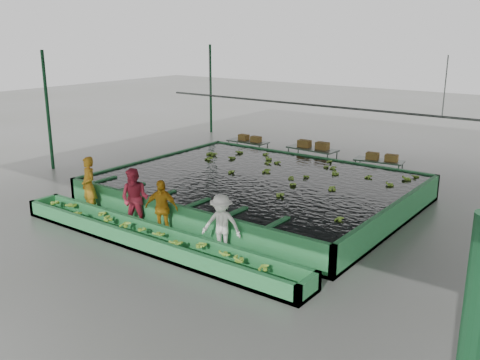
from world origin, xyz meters
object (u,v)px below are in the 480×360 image
Objects in this scene: sorting_trough at (151,239)px; worker_a at (89,186)px; worker_d at (221,225)px; worker_c at (161,208)px; packing_table_left at (248,150)px; packing_table_mid at (312,159)px; flotation_tank at (257,189)px; box_stack_mid at (313,148)px; worker_b at (135,199)px; box_stack_right at (382,160)px; box_stack_left at (250,141)px; packing_table_right at (378,170)px.

worker_a is (-3.61, 0.80, 0.70)m from sorting_trough.
worker_a is 1.14× the size of worker_d.
packing_table_left is at bearing 87.66° from worker_c.
worker_d is 9.51m from packing_table_mid.
flotation_tank is 4.97m from box_stack_mid.
worker_a is 0.88× the size of packing_table_mid.
worker_b is 10.12m from box_stack_right.
box_stack_left is at bearing 178.66° from packing_table_mid.
worker_c is 0.88× the size of packing_table_left.
worker_c reaches higher than packing_table_right.
sorting_trough is at bearing -176.50° from worker_d.
box_stack_mid is (-0.55, 10.01, 0.73)m from sorting_trough.
box_stack_left reaches higher than flotation_tank.
box_stack_mid is at bearing -0.29° from packing_table_left.
flotation_tank is 6.32m from packing_table_left.
box_stack_mid reaches higher than packing_table_mid.
flotation_tank reaches higher than sorting_trough.
packing_table_right is 6.23m from box_stack_left.
flotation_tank is 5.64m from worker_a.
packing_table_mid is 1.85× the size of box_stack_left.
worker_a is (-3.61, -4.30, 0.50)m from flotation_tank.
worker_b reaches higher than packing_table_left.
worker_a is 2.15m from worker_b.
box_stack_mid is (-0.55, 4.91, 0.53)m from flotation_tank.
packing_table_left is 6.29m from packing_table_right.
flotation_tank is 5.32× the size of packing_table_right.
sorting_trough is 10.40m from packing_table_right.
worker_b is 9.25m from box_stack_mid.
box_stack_right is (6.39, 0.11, 0.42)m from packing_table_left.
worker_a is 9.28m from box_stack_left.
sorting_trough is 7.38× the size of box_stack_mid.
packing_table_right reaches higher than sorting_trough.
packing_table_left is at bearing 102.25° from worker_d.
box_stack_mid is at bearing 33.55° from packing_table_mid.
packing_table_mid is at bearing 93.28° from sorting_trough.
packing_table_left is 6.41m from box_stack_right.
packing_table_left is at bearing 179.71° from box_stack_mid.
sorting_trough is 1.06m from worker_c.
packing_table_mid is (0.89, 9.19, -0.43)m from worker_b.
box_stack_right is at bearing 49.69° from worker_c.
worker_c is at bearing 160.07° from worker_d.
packing_table_mid is 1.14× the size of packing_table_right.
worker_c is at bearing -106.66° from box_stack_right.
worker_d reaches higher than packing_table_mid.
worker_d is at bearing 23.43° from sorting_trough.
worker_b is 1.09× the size of worker_c.
worker_a is 1.01× the size of packing_table_right.
packing_table_left is at bearing 111.55° from sorting_trough.
worker_a is 11.08m from packing_table_right.
sorting_trough is 1.79m from worker_b.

